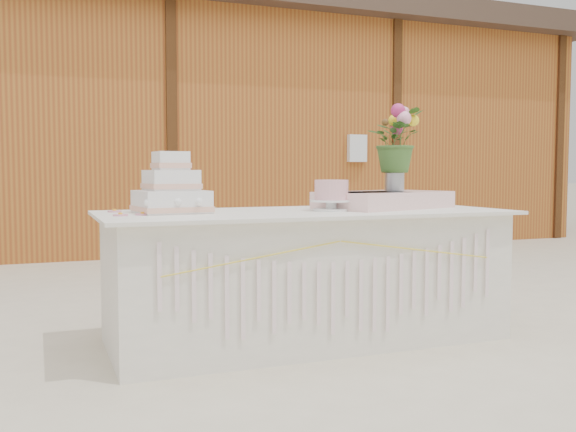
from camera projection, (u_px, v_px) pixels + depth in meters
name	position (u px, v px, depth m)	size (l,w,h in m)	color
ground	(306.00, 339.00, 3.83)	(80.00, 80.00, 0.00)	beige
barn	(144.00, 125.00, 9.28)	(12.60, 4.60, 3.30)	#9D5F20
cake_table	(307.00, 275.00, 3.80)	(2.40, 1.00, 0.77)	white
wedding_cake	(171.00, 192.00, 3.59)	(0.42, 0.42, 0.34)	white
pink_cake_stand	(331.00, 194.00, 3.77)	(0.25, 0.25, 0.18)	white
satin_runner	(384.00, 200.00, 4.05)	(0.83, 0.48, 0.11)	#FFCECD
flower_vase	(394.00, 178.00, 4.08)	(0.12, 0.12, 0.17)	#BDBCC2
bouquet	(395.00, 133.00, 4.06)	(0.37, 0.32, 0.41)	#3A6327
loose_flowers	(127.00, 212.00, 3.53)	(0.16, 0.38, 0.02)	pink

